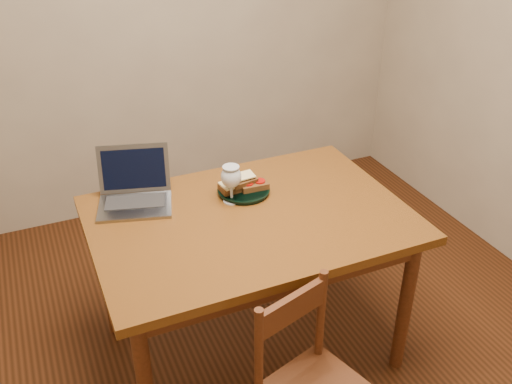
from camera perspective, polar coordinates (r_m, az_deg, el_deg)
name	(u,v)px	position (r m, az deg, el deg)	size (l,w,h in m)	color
floor	(272,359)	(2.78, 1.57, -16.37)	(3.20, 3.20, 0.02)	black
back_wall	(157,3)	(3.51, -9.84, 18.11)	(3.20, 0.02, 2.60)	gray
table	(250,233)	(2.41, -0.59, -4.08)	(1.30, 0.90, 0.74)	#47270B
plate	(244,191)	(2.52, -1.24, 0.12)	(0.23, 0.23, 0.02)	black
sandwich_cheese	(235,186)	(2.50, -2.16, 0.65)	(0.13, 0.08, 0.04)	#381E0C
sandwich_tomato	(254,184)	(2.51, -0.21, 0.77)	(0.12, 0.07, 0.04)	#381E0C
sandwich_top	(243,179)	(2.49, -1.30, 1.26)	(0.12, 0.07, 0.04)	#381E0C
milk_glass	(231,184)	(2.42, -2.49, 0.81)	(0.09, 0.09, 0.17)	white
laptop	(134,188)	(2.49, -12.06, 0.39)	(0.37, 0.35, 0.22)	slate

